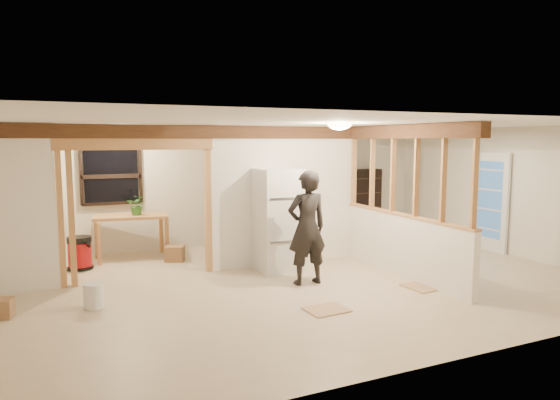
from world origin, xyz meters
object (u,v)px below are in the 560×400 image
refrigerator (278,220)px  work_table (132,237)px  shop_vac (80,253)px  bookshelf (365,201)px  woman (307,228)px

refrigerator → work_table: 2.95m
shop_vac → work_table: bearing=25.4°
refrigerator → shop_vac: 3.52m
refrigerator → shop_vac: (-3.15, 1.46, -0.59)m
refrigerator → work_table: size_ratio=1.32×
refrigerator → bookshelf: bearing=34.5°
shop_vac → bookshelf: 6.51m
refrigerator → shop_vac: size_ratio=3.01×
woman → shop_vac: 4.06m
work_table → bookshelf: size_ratio=0.86×
work_table → bookshelf: (5.50, 0.35, 0.36)m
work_table → shop_vac: work_table is taller
refrigerator → woman: size_ratio=0.99×
refrigerator → work_table: bearing=139.1°
shop_vac → bookshelf: bearing=7.1°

